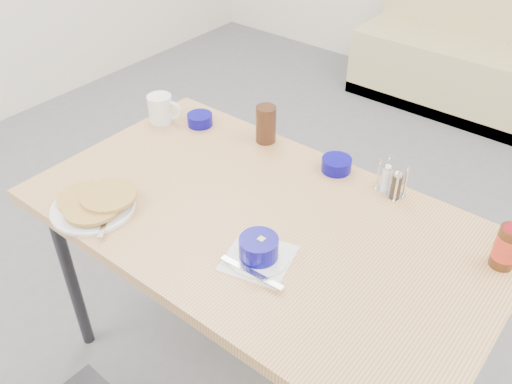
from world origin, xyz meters
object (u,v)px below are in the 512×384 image
Objects in this scene: amber_tumbler at (266,124)px; condiment_caddy at (391,182)px; syrup_bottle at (508,244)px; coffee_mug at (161,108)px; dining_table at (261,232)px; creamer_bowl at (200,120)px; pancake_plate at (94,204)px; booth_bench at (508,65)px; butter_bowl at (336,165)px; grits_setting at (259,251)px.

amber_tumbler reaches higher than condiment_caddy.
coffee_mug is at bearing -178.62° from syrup_bottle.
coffee_mug is 0.78× the size of syrup_bottle.
dining_table is 10.71× the size of coffee_mug.
condiment_caddy is at bearing 4.79° from creamer_bowl.
booth_bench is at bearing 81.72° from pancake_plate.
butter_bowl is (0.46, 0.62, 0.00)m from pancake_plate.
amber_tumbler is at bearing 13.53° from creamer_bowl.
pancake_plate is at bearing -118.64° from condiment_caddy.
creamer_bowl is 0.95× the size of butter_bowl.
condiment_caddy reaches higher than coffee_mug.
creamer_bowl is at bearing 99.72° from pancake_plate.
pancake_plate is 2.82× the size of creamer_bowl.
booth_bench is 19.23× the size of butter_bowl.
dining_table is 0.35m from butter_bowl.
dining_table is at bearing -107.95° from condiment_caddy.
grits_setting reaches higher than butter_bowl.
syrup_bottle is (1.26, 0.03, 0.02)m from coffee_mug.
booth_bench reaches higher than dining_table.
grits_setting is 1.37× the size of syrup_bottle.
pancake_plate and butter_bowl have the same top height.
butter_bowl is at bearing 81.92° from dining_table.
amber_tumbler is at bearing 18.59° from coffee_mug.
syrup_bottle is (0.38, -0.10, 0.03)m from condiment_caddy.
coffee_mug is at bearing -152.12° from creamer_bowl.
dining_table is 6.10× the size of grits_setting.
syrup_bottle is at bearing 2.77° from condiment_caddy.
amber_tumbler is (0.39, 0.13, 0.01)m from coffee_mug.
amber_tumbler reaches higher than butter_bowl.
grits_setting is 0.49m from butter_bowl.
booth_bench is at bearing 90.00° from dining_table.
condiment_caddy reaches higher than butter_bowl.
pancake_plate is 0.57m from creamer_bowl.
creamer_bowl is at bearing -166.47° from amber_tumbler.
dining_table is 0.51m from pancake_plate.
coffee_mug is 0.41m from amber_tumbler.
pancake_plate is at bearing -98.28° from booth_bench.
booth_bench is 2.43m from syrup_bottle.
syrup_bottle reaches higher than condiment_caddy.
creamer_bowl is at bearing 178.07° from syrup_bottle.
amber_tumbler is 0.80× the size of syrup_bottle.
butter_bowl is at bearing 10.87° from coffee_mug.
condiment_caddy is at bearing 74.37° from grits_setting.
booth_bench is 8.27× the size of grits_setting.
pancake_plate is 2.03× the size of coffee_mug.
coffee_mug is at bearing -153.83° from condiment_caddy.
dining_table is at bearing -159.00° from syrup_bottle.
pancake_plate is 2.38× the size of condiment_caddy.
syrup_bottle is at bearing -9.96° from butter_bowl.
coffee_mug is 1.26m from syrup_bottle.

